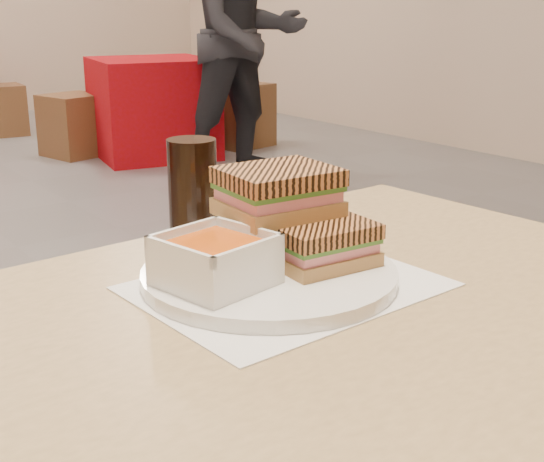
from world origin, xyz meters
TOP-DOWN VIEW (x-y plane):
  - main_table at (-0.10, -2.09)m, footprint 1.24×0.77m
  - tray_liner at (0.03, -2.00)m, footprint 0.34×0.27m
  - plate at (0.02, -1.98)m, footprint 0.30×0.30m
  - soup_bowl at (-0.06, -1.99)m, footprint 0.13×0.13m
  - panini_lower at (0.08, -2.00)m, footprint 0.12×0.10m
  - panini_upper at (0.06, -1.94)m, footprint 0.14×0.12m
  - cola_glass at (0.03, -1.79)m, footprint 0.07×0.07m
  - bg_table_1 at (1.99, 2.12)m, footprint 0.92×0.92m
  - bg_chair_1l at (1.55, 2.48)m, footprint 0.47×0.47m
  - bg_chair_1r at (2.70, 2.10)m, footprint 0.49×0.49m
  - bg_chair_2r at (1.39, 3.67)m, footprint 0.40×0.40m
  - patron_b at (2.22, 1.27)m, footprint 0.87×0.69m

SIDE VIEW (x-z plane):
  - bg_chair_2r at x=1.39m, z-range 0.00..0.41m
  - bg_chair_1l at x=1.55m, z-range 0.00..0.44m
  - bg_chair_1r at x=2.70m, z-range 0.00..0.47m
  - bg_table_1 at x=1.99m, z-range 0.00..0.69m
  - main_table at x=-0.10m, z-range 0.26..1.01m
  - tray_liner at x=0.03m, z-range 0.75..0.75m
  - plate at x=0.02m, z-range 0.75..0.77m
  - soup_bowl at x=-0.06m, z-range 0.76..0.82m
  - panini_lower at x=0.08m, z-range 0.77..0.82m
  - cola_glass at x=0.03m, z-range 0.75..0.89m
  - panini_upper at x=0.06m, z-range 0.82..0.88m
  - patron_b at x=2.22m, z-range 0.00..1.74m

